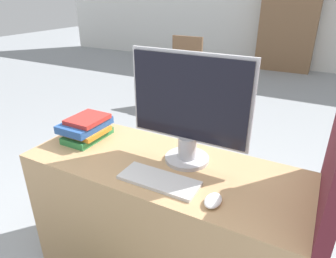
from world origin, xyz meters
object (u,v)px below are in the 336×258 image
object	(u,v)px
book_stack	(87,128)
monitor	(189,108)
far_chair	(183,69)
mouse	(213,200)
keyboard	(159,180)

from	to	relation	value
book_stack	monitor	bearing A→B (deg)	4.45
book_stack	far_chair	world-z (taller)	far_chair
mouse	keyboard	bearing A→B (deg)	173.92
monitor	mouse	distance (m)	0.43
monitor	keyboard	distance (m)	0.35
mouse	book_stack	distance (m)	0.87
monitor	mouse	bearing A→B (deg)	-47.83
book_stack	keyboard	bearing A→B (deg)	-17.52
keyboard	mouse	xyz separation A→B (m)	(0.26, -0.03, 0.01)
monitor	book_stack	xyz separation A→B (m)	(-0.61, -0.05, -0.21)
keyboard	far_chair	bearing A→B (deg)	113.43
keyboard	mouse	distance (m)	0.26
keyboard	far_chair	size ratio (longest dim) A/B	0.38
monitor	far_chair	world-z (taller)	monitor
monitor	keyboard	xyz separation A→B (m)	(-0.03, -0.23, -0.27)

